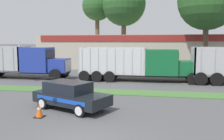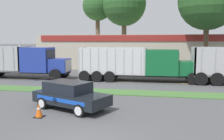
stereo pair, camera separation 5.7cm
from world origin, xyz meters
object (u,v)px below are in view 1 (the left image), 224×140
dump_truck_far_right (151,65)px  rally_car (70,95)px  dump_truck_lead (24,63)px  traffic_cone (39,110)px

dump_truck_far_right → rally_car: size_ratio=2.48×
dump_truck_lead → rally_car: (8.73, -10.29, -0.82)m
dump_truck_lead → rally_car: bearing=-49.7°
traffic_cone → dump_truck_lead: bearing=122.6°
dump_truck_lead → dump_truck_far_right: dump_truck_lead is taller
dump_truck_lead → traffic_cone: 14.39m
dump_truck_far_right → traffic_cone: size_ratio=16.48×
dump_truck_far_right → traffic_cone: (-5.19, -12.48, -1.20)m
dump_truck_lead → traffic_cone: dump_truck_lead is taller
dump_truck_far_right → rally_car: (-4.18, -10.70, -0.75)m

